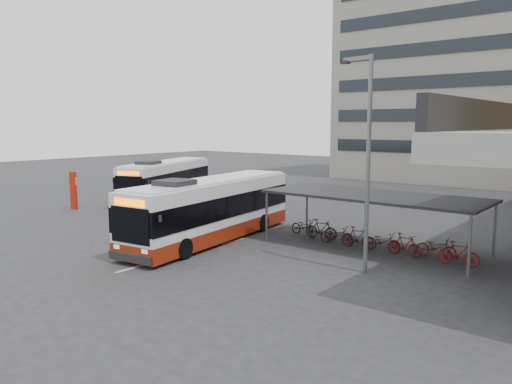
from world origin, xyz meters
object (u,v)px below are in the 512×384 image
Objects in this scene: bus_teal at (167,181)px; bus_main at (212,210)px; pedestrian at (208,205)px; lamp_post at (366,151)px.

bus_main is at bearing -53.76° from bus_teal.
pedestrian is at bearing 128.20° from bus_main.
bus_main is at bearing -172.45° from lamp_post.
bus_main is 5.99m from pedestrian.
bus_teal is 21.85m from lamp_post.
lamp_post reaches higher than bus_main.
bus_main reaches higher than bus_teal.
bus_main is 1.37× the size of lamp_post.
bus_teal is at bearing 140.33° from bus_main.
bus_teal is 1.31× the size of lamp_post.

